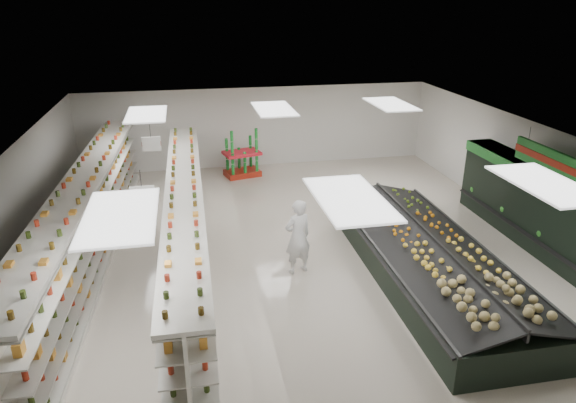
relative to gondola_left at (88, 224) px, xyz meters
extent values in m
plane|color=beige|center=(5.51, -0.71, -1.04)|extent=(16.00, 16.00, 0.00)
cube|color=white|center=(5.51, -0.71, 2.16)|extent=(14.00, 16.00, 0.02)
cube|color=silver|center=(5.51, 7.29, 0.56)|extent=(14.00, 0.02, 3.20)
cube|color=silver|center=(-1.49, -0.71, 0.56)|extent=(0.02, 16.00, 3.20)
cube|color=silver|center=(12.51, -0.71, 0.56)|extent=(0.02, 16.00, 3.20)
cube|color=black|center=(12.06, -2.21, 0.06)|extent=(0.80, 8.00, 2.20)
cube|color=#20792A|center=(12.04, -2.21, 1.01)|extent=(0.85, 8.00, 0.30)
cube|color=black|center=(11.81, -2.21, -0.49)|extent=(0.55, 7.80, 0.15)
cube|color=beige|center=(11.91, -2.21, 0.31)|extent=(0.45, 7.70, 0.03)
cube|color=beige|center=(11.91, -2.21, 0.61)|extent=(0.45, 7.70, 0.03)
cube|color=white|center=(1.71, -2.71, 1.71)|extent=(0.50, 0.06, 0.40)
cube|color=#A12212|center=(1.71, -2.71, 1.71)|extent=(0.52, 0.02, 0.12)
cylinder|color=black|center=(1.71, -2.71, 2.01)|extent=(0.01, 0.01, 0.50)
cube|color=white|center=(1.71, 1.29, 1.71)|extent=(0.50, 0.06, 0.40)
cube|color=#A12212|center=(1.71, 1.29, 1.71)|extent=(0.52, 0.02, 0.12)
cylinder|color=black|center=(1.71, 1.29, 2.01)|extent=(0.01, 0.01, 0.50)
cube|color=#20792A|center=(11.76, -2.21, 1.61)|extent=(0.10, 3.20, 0.60)
cube|color=#A12212|center=(11.70, -2.21, 1.61)|extent=(0.03, 3.20, 0.18)
cylinder|color=black|center=(11.76, -1.01, 2.01)|extent=(0.01, 0.01, 0.50)
cube|color=white|center=(0.00, 0.00, -0.97)|extent=(1.50, 13.06, 0.13)
cube|color=white|center=(0.00, 0.00, 0.05)|extent=(0.59, 13.03, 2.17)
cube|color=white|center=(0.00, 0.00, 1.18)|extent=(1.50, 13.06, 0.09)
cube|color=beige|center=(-0.25, 0.01, -0.84)|extent=(1.00, 12.93, 0.03)
cube|color=beige|center=(-0.25, 0.01, -0.37)|extent=(1.00, 12.93, 0.03)
cube|color=beige|center=(-0.25, 0.01, 0.11)|extent=(1.00, 12.93, 0.03)
cube|color=beige|center=(-0.25, 0.01, 0.58)|extent=(1.00, 12.93, 0.03)
cube|color=beige|center=(-0.25, 0.01, 1.06)|extent=(1.00, 12.93, 0.03)
cube|color=beige|center=(0.25, -0.01, -0.84)|extent=(1.00, 12.93, 0.03)
cube|color=beige|center=(0.25, -0.01, -0.37)|extent=(1.00, 12.93, 0.03)
cube|color=beige|center=(0.25, -0.01, 0.11)|extent=(1.00, 12.93, 0.03)
cube|color=beige|center=(0.25, -0.01, 0.58)|extent=(1.00, 12.93, 0.03)
cube|color=beige|center=(0.25, -0.01, 1.06)|extent=(1.00, 12.93, 0.03)
cube|color=white|center=(2.51, -0.60, -0.98)|extent=(1.04, 12.22, 0.12)
cube|color=white|center=(2.51, -0.60, -0.02)|extent=(0.19, 12.21, 2.04)
cube|color=white|center=(2.51, -0.60, 1.04)|extent=(1.04, 12.22, 0.08)
cube|color=beige|center=(2.28, -0.60, -0.85)|extent=(0.57, 12.12, 0.03)
cube|color=beige|center=(2.28, -0.60, -0.41)|extent=(0.57, 12.12, 0.03)
cube|color=beige|center=(2.28, -0.60, 0.04)|extent=(0.57, 12.12, 0.03)
cube|color=beige|center=(2.28, -0.60, 0.48)|extent=(0.57, 12.12, 0.03)
cube|color=beige|center=(2.28, -0.60, 0.93)|extent=(0.57, 12.12, 0.03)
cube|color=beige|center=(2.75, -0.60, -0.85)|extent=(0.57, 12.12, 0.03)
cube|color=beige|center=(2.75, -0.60, -0.41)|extent=(0.57, 12.12, 0.03)
cube|color=beige|center=(2.75, -0.60, 0.04)|extent=(0.57, 12.12, 0.03)
cube|color=beige|center=(2.75, -0.60, 0.48)|extent=(0.57, 12.12, 0.03)
cube|color=beige|center=(2.75, -0.60, 0.93)|extent=(0.57, 12.12, 0.03)
cube|color=black|center=(8.36, -2.65, -0.65)|extent=(2.76, 7.84, 0.78)
cube|color=#262626|center=(7.06, -2.63, -0.23)|extent=(0.15, 7.82, 0.07)
cube|color=#262626|center=(9.65, -2.66, -0.23)|extent=(0.15, 7.82, 0.07)
cube|color=black|center=(7.66, -2.64, -0.12)|extent=(1.52, 7.72, 0.40)
cube|color=black|center=(9.05, -2.65, -0.12)|extent=(1.52, 7.72, 0.40)
cube|color=#262626|center=(8.36, -2.65, -0.01)|extent=(0.14, 7.70, 0.28)
cube|color=#A12212|center=(4.71, 6.04, -0.93)|extent=(1.47, 1.16, 0.22)
cube|color=red|center=(4.71, 6.04, -0.11)|extent=(1.54, 1.22, 0.11)
imported|color=silver|center=(5.22, -1.71, -0.05)|extent=(0.83, 0.67, 1.97)
imported|color=tan|center=(2.56, 3.45, -0.24)|extent=(0.65, 0.86, 1.59)
camera|label=1|loc=(2.72, -12.95, 5.55)|focal=32.00mm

